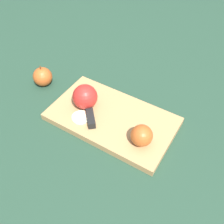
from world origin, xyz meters
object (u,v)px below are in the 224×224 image
object	(u,v)px
apple_half_left	(142,136)
knife	(90,117)
apple_whole	(43,77)
apple_half_right	(85,97)

from	to	relation	value
apple_half_left	knife	xyz separation A→B (m)	(0.18, -0.03, -0.02)
knife	apple_whole	world-z (taller)	apple_whole
apple_half_left	apple_whole	bearing A→B (deg)	-118.19
apple_half_left	apple_whole	world-z (taller)	apple_half_left
apple_half_left	apple_whole	xyz separation A→B (m)	(0.42, -0.13, -0.02)
apple_half_left	apple_half_right	xyz separation A→B (m)	(0.22, -0.07, 0.01)
apple_half_left	apple_half_right	world-z (taller)	apple_half_right
apple_half_left	knife	bearing A→B (deg)	-108.84
knife	apple_whole	bearing A→B (deg)	32.90
knife	apple_half_left	bearing A→B (deg)	-131.60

